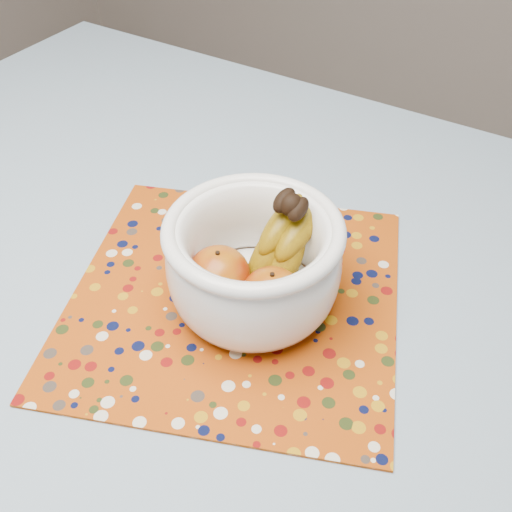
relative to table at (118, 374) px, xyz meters
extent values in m
cube|color=olive|center=(0.00, 0.00, 0.06)|extent=(1.20, 1.20, 0.04)
cylinder|color=olive|center=(-0.53, 0.53, -0.32)|extent=(0.06, 0.06, 0.71)
cube|color=#6285A4|center=(0.00, 0.00, 0.08)|extent=(1.32, 1.32, 0.01)
cube|color=#9B3B08|center=(0.10, 0.12, 0.09)|extent=(0.50, 0.50, 0.00)
cylinder|color=white|center=(0.12, 0.12, 0.10)|extent=(0.10, 0.10, 0.01)
cylinder|color=white|center=(0.12, 0.12, 0.11)|extent=(0.15, 0.15, 0.01)
torus|color=white|center=(0.12, 0.12, 0.20)|extent=(0.20, 0.20, 0.02)
ellipsoid|color=maroon|center=(0.10, 0.09, 0.14)|extent=(0.07, 0.07, 0.06)
ellipsoid|color=maroon|center=(0.16, 0.10, 0.14)|extent=(0.07, 0.07, 0.06)
sphere|color=black|center=(0.14, 0.17, 0.21)|extent=(0.03, 0.03, 0.03)
camera|label=1|loc=(0.38, -0.29, 0.62)|focal=42.00mm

